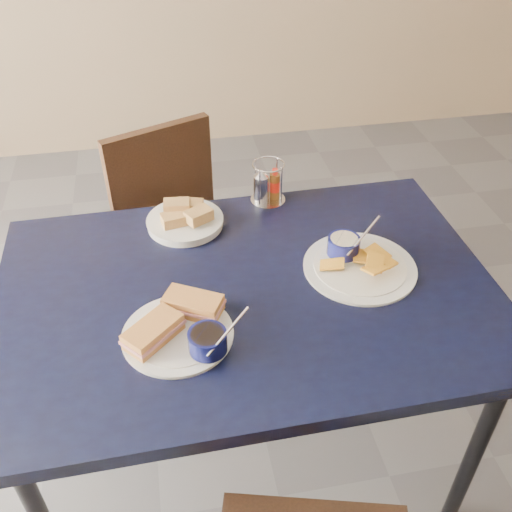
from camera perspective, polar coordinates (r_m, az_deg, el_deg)
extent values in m
plane|color=#515156|center=(1.98, 2.28, -22.90)|extent=(6.00, 6.00, 0.00)
cube|color=black|center=(1.50, -0.84, -3.75)|extent=(1.31, 0.88, 0.04)
cylinder|color=black|center=(1.75, 21.00, -17.92)|extent=(0.04, 0.04, 0.71)
cylinder|color=black|center=(2.04, -18.45, -6.88)|extent=(0.04, 0.04, 0.71)
cylinder|color=black|center=(2.14, 12.61, -3.00)|extent=(0.04, 0.04, 0.71)
cube|color=black|center=(2.15, -6.77, 0.16)|extent=(0.52, 0.51, 0.04)
cylinder|color=black|center=(2.18, -10.28, -7.33)|extent=(0.03, 0.03, 0.40)
cylinder|color=black|center=(2.19, -1.66, -6.28)|extent=(0.03, 0.03, 0.40)
cylinder|color=black|center=(2.41, -10.64, -2.10)|extent=(0.03, 0.03, 0.40)
cylinder|color=black|center=(2.42, -2.87, -1.17)|extent=(0.03, 0.03, 0.40)
cube|color=black|center=(2.16, -7.68, 7.82)|extent=(0.39, 0.19, 0.43)
cylinder|color=white|center=(1.38, -7.83, -7.75)|extent=(0.27, 0.27, 0.01)
cylinder|color=white|center=(1.37, -7.85, -7.60)|extent=(0.22, 0.22, 0.00)
cube|color=#D6924C|center=(1.35, -10.24, -7.46)|extent=(0.15, 0.15, 0.04)
cube|color=tan|center=(1.35, -10.22, -7.60)|extent=(0.16, 0.15, 0.01)
cube|color=#D6924C|center=(1.40, -6.32, -4.81)|extent=(0.16, 0.13, 0.04)
cube|color=tan|center=(1.41, -6.31, -4.94)|extent=(0.16, 0.14, 0.01)
cylinder|color=#0A0C39|center=(1.31, -4.86, -8.47)|extent=(0.09, 0.09, 0.05)
cylinder|color=black|center=(1.30, -4.90, -8.00)|extent=(0.08, 0.08, 0.01)
cylinder|color=silver|center=(1.27, -2.83, -7.55)|extent=(0.11, 0.07, 0.08)
cylinder|color=white|center=(1.57, 10.33, -1.09)|extent=(0.31, 0.31, 0.01)
cylinder|color=white|center=(1.57, 10.35, -0.94)|extent=(0.25, 0.25, 0.00)
cube|color=gold|center=(1.55, 7.59, -1.04)|extent=(0.08, 0.06, 0.02)
cube|color=gold|center=(1.59, 10.49, -0.08)|extent=(0.06, 0.08, 0.01)
cube|color=gold|center=(1.59, 12.03, 0.10)|extent=(0.07, 0.08, 0.02)
cube|color=gold|center=(1.60, 8.76, 0.98)|extent=(0.08, 0.07, 0.01)
cube|color=gold|center=(1.56, 12.66, -0.58)|extent=(0.07, 0.08, 0.02)
cube|color=gold|center=(1.52, 11.76, -1.47)|extent=(0.08, 0.07, 0.02)
cube|color=gold|center=(1.53, 11.77, -0.81)|extent=(0.07, 0.08, 0.02)
cylinder|color=#0A0C39|center=(1.59, 8.74, 1.02)|extent=(0.09, 0.09, 0.05)
cylinder|color=beige|center=(1.58, 8.80, 1.48)|extent=(0.08, 0.08, 0.01)
cylinder|color=silver|center=(1.56, 10.68, 2.02)|extent=(0.11, 0.07, 0.08)
cylinder|color=white|center=(1.72, -7.09, 3.32)|extent=(0.22, 0.22, 0.02)
cylinder|color=white|center=(1.71, -7.12, 3.61)|extent=(0.18, 0.18, 0.00)
cube|color=tan|center=(1.68, -8.12, 3.64)|extent=(0.08, 0.06, 0.03)
cube|color=tan|center=(1.72, -6.61, 4.93)|extent=(0.09, 0.07, 0.03)
cube|color=tan|center=(1.67, -5.74, 4.06)|extent=(0.09, 0.08, 0.03)
cube|color=tan|center=(1.71, -7.95, 4.93)|extent=(0.08, 0.06, 0.03)
cylinder|color=silver|center=(1.82, 1.20, 5.65)|extent=(0.11, 0.11, 0.01)
cylinder|color=silver|center=(1.82, 2.07, 8.13)|extent=(0.01, 0.00, 0.13)
cylinder|color=silver|center=(1.81, -0.05, 7.93)|extent=(0.01, 0.00, 0.13)
cylinder|color=silver|center=(1.75, 0.36, 6.81)|extent=(0.01, 0.00, 0.13)
cylinder|color=silver|center=(1.76, 2.55, 7.02)|extent=(0.01, 0.00, 0.13)
torus|color=silver|center=(1.75, 1.26, 9.16)|extent=(0.10, 0.10, 0.00)
cylinder|color=silver|center=(1.79, 0.53, 6.80)|extent=(0.05, 0.05, 0.08)
cone|color=silver|center=(1.76, 0.54, 8.27)|extent=(0.04, 0.04, 0.02)
cylinder|color=brown|center=(1.80, 1.88, 7.02)|extent=(0.03, 0.03, 0.08)
cylinder|color=#AC1609|center=(1.80, 1.88, 7.02)|extent=(0.03, 0.03, 0.03)
cylinder|color=#AC1609|center=(1.78, 1.91, 8.43)|extent=(0.02, 0.02, 0.02)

